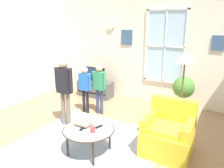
{
  "coord_description": "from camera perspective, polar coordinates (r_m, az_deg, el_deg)",
  "views": [
    {
      "loc": [
        2.02,
        -2.71,
        2.09
      ],
      "look_at": [
        0.01,
        0.88,
        0.92
      ],
      "focal_mm": 34.41,
      "sensor_mm": 36.0,
      "label": 1
    }
  ],
  "objects": [
    {
      "name": "back_wall",
      "position": [
        5.94,
        9.57,
        9.91
      ],
      "size": [
        5.75,
        0.17,
        3.0
      ],
      "color": "silver",
      "rests_on": "ground_plane"
    },
    {
      "name": "coffee_table",
      "position": [
        3.59,
        -6.19,
        -12.06
      ],
      "size": [
        0.85,
        0.85,
        0.44
      ],
      "color": "#99B2B7",
      "rests_on": "ground_plane"
    },
    {
      "name": "book_stack",
      "position": [
        3.68,
        -7.63,
        -10.48
      ],
      "size": [
        0.26,
        0.19,
        0.05
      ],
      "color": "#4E5340",
      "rests_on": "coffee_table"
    },
    {
      "name": "person_green_shirt",
      "position": [
        4.97,
        -3.39,
        0.12
      ],
      "size": [
        0.36,
        0.16,
        1.19
      ],
      "color": "#333851",
      "rests_on": "ground_plane"
    },
    {
      "name": "person_black_shirt",
      "position": [
        4.45,
        -12.58,
        -0.09
      ],
      "size": [
        0.43,
        0.2,
        1.43
      ],
      "color": "#726656",
      "rests_on": "ground_plane"
    },
    {
      "name": "potted_plant_by_window",
      "position": [
        5.28,
        18.42,
        -1.62
      ],
      "size": [
        0.5,
        0.5,
        0.91
      ],
      "color": "#9E6B4C",
      "rests_on": "ground_plane"
    },
    {
      "name": "remote_near_cup",
      "position": [
        3.61,
        -3.49,
        -11.21
      ],
      "size": [
        0.08,
        0.15,
        0.02
      ],
      "primitive_type": "cube",
      "rotation": [
        0.0,
        0.0,
        -0.27
      ],
      "color": "black",
      "rests_on": "coffee_table"
    },
    {
      "name": "tv_stand",
      "position": [
        6.36,
        -4.46,
        -1.23
      ],
      "size": [
        1.04,
        0.44,
        0.46
      ],
      "color": "#4C4C51",
      "rests_on": "ground_plane"
    },
    {
      "name": "floor_lamp",
      "position": [
        3.88,
        18.7,
        4.64
      ],
      "size": [
        0.32,
        0.32,
        1.67
      ],
      "color": "black",
      "rests_on": "ground_plane"
    },
    {
      "name": "remote_near_books",
      "position": [
        3.58,
        -7.89,
        -11.63
      ],
      "size": [
        0.06,
        0.14,
        0.02
      ],
      "primitive_type": "cube",
      "rotation": [
        0.0,
        0.0,
        0.17
      ],
      "color": "black",
      "rests_on": "coffee_table"
    },
    {
      "name": "area_rug",
      "position": [
        4.0,
        -6.53,
        -15.78
      ],
      "size": [
        2.45,
        2.3,
        0.01
      ],
      "primitive_type": "cube",
      "color": "#999EAD",
      "rests_on": "ground_plane"
    },
    {
      "name": "cup",
      "position": [
        3.45,
        -5.12,
        -11.86
      ],
      "size": [
        0.08,
        0.08,
        0.11
      ],
      "primitive_type": "cylinder",
      "color": "#BF3F3F",
      "rests_on": "coffee_table"
    },
    {
      "name": "ground_plane",
      "position": [
        3.98,
        -6.59,
        -16.16
      ],
      "size": [
        6.35,
        6.2,
        0.02
      ],
      "primitive_type": "cube",
      "color": "#9E7A56"
    },
    {
      "name": "person_blue_shirt",
      "position": [
        5.08,
        -7.18,
        -0.14
      ],
      "size": [
        0.34,
        0.15,
        1.13
      ],
      "color": "black",
      "rests_on": "ground_plane"
    },
    {
      "name": "armchair",
      "position": [
        3.77,
        14.72,
        -12.68
      ],
      "size": [
        0.76,
        0.74,
        0.87
      ],
      "color": "yellow",
      "rests_on": "ground_plane"
    },
    {
      "name": "television",
      "position": [
        6.24,
        -4.56,
        2.69
      ],
      "size": [
        0.63,
        0.08,
        0.41
      ],
      "color": "#4C4C4C",
      "rests_on": "tv_stand"
    }
  ]
}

